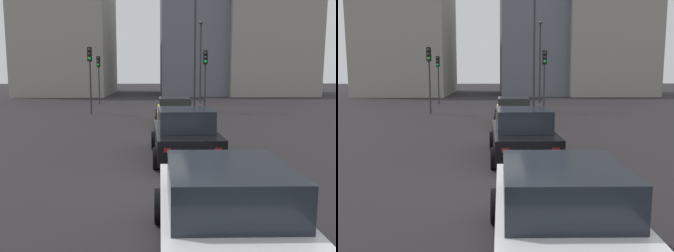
{
  "view_description": "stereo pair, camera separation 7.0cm",
  "coord_description": "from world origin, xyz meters",
  "views": [
    {
      "loc": [
        -8.7,
        -0.48,
        2.74
      ],
      "look_at": [
        3.04,
        -0.93,
        1.01
      ],
      "focal_mm": 39.08,
      "sensor_mm": 36.0,
      "label": 1
    },
    {
      "loc": [
        -8.7,
        -0.55,
        2.74
      ],
      "look_at": [
        3.04,
        -0.93,
        1.01
      ],
      "focal_mm": 39.08,
      "sensor_mm": 36.0,
      "label": 2
    }
  ],
  "objects": [
    {
      "name": "car_white_left_third",
      "position": [
        -3.71,
        -1.5,
        0.72
      ],
      "size": [
        4.4,
        2.14,
        1.49
      ],
      "rotation": [
        0.0,
        0.0,
        -0.02
      ],
      "color": "silver",
      "rests_on": "ground_plane"
    },
    {
      "name": "traffic_light_near_left",
      "position": [
        22.98,
        4.22,
        2.94
      ],
      "size": [
        0.32,
        0.29,
        4.09
      ],
      "rotation": [
        0.0,
        0.0,
        3.09
      ],
      "color": "#2D2D30",
      "rests_on": "ground_plane"
    },
    {
      "name": "traffic_light_far_left",
      "position": [
        15.33,
        3.64,
        3.11
      ],
      "size": [
        0.32,
        0.28,
        4.33
      ],
      "rotation": [
        0.0,
        0.0,
        3.15
      ],
      "color": "#2D2D30",
      "rests_on": "ground_plane"
    },
    {
      "name": "street_lamp_kerbside",
      "position": [
        17.07,
        -3.34,
        4.92
      ],
      "size": [
        0.56,
        0.36,
        8.49
      ],
      "color": "#2D2D30",
      "rests_on": "ground_plane"
    },
    {
      "name": "building_facade_left",
      "position": [
        37.22,
        -14.0,
        8.37
      ],
      "size": [
        12.23,
        10.2,
        16.73
      ],
      "primitive_type": "cube",
      "color": "gray",
      "rests_on": "ground_plane"
    },
    {
      "name": "ground_plane",
      "position": [
        0.0,
        0.0,
        -0.1
      ],
      "size": [
        160.0,
        160.0,
        0.2
      ],
      "primitive_type": "cube",
      "color": "black"
    },
    {
      "name": "street_lamp_far",
      "position": [
        24.01,
        -4.62,
        4.22
      ],
      "size": [
        0.56,
        0.36,
        7.15
      ],
      "color": "#2D2D30",
      "rests_on": "ground_plane"
    },
    {
      "name": "car_black_left_second",
      "position": [
        2.79,
        -1.45,
        0.77
      ],
      "size": [
        4.54,
        2.15,
        1.61
      ],
      "rotation": [
        0.0,
        0.0,
        0.02
      ],
      "color": "black",
      "rests_on": "ground_plane"
    },
    {
      "name": "building_facade_right",
      "position": [
        38.58,
        10.0,
        7.76
      ],
      "size": [
        14.87,
        10.14,
        15.52
      ],
      "primitive_type": "cube",
      "color": "gray",
      "rests_on": "ground_plane"
    },
    {
      "name": "traffic_light_near_right",
      "position": [
        15.65,
        -3.89,
        2.99
      ],
      "size": [
        0.32,
        0.28,
        4.16
      ],
      "rotation": [
        0.0,
        0.0,
        3.15
      ],
      "color": "#2D2D30",
      "rests_on": "ground_plane"
    },
    {
      "name": "car_yellow_left_lead",
      "position": [
        10.51,
        -1.56,
        0.7
      ],
      "size": [
        4.79,
        2.08,
        1.43
      ],
      "rotation": [
        0.0,
        0.0,
        -0.02
      ],
      "color": "gold",
      "rests_on": "ground_plane"
    },
    {
      "name": "building_facade_center",
      "position": [
        38.24,
        -6.0,
        6.91
      ],
      "size": [
        12.56,
        9.18,
        13.82
      ],
      "primitive_type": "cube",
      "color": "slate",
      "rests_on": "ground_plane"
    }
  ]
}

